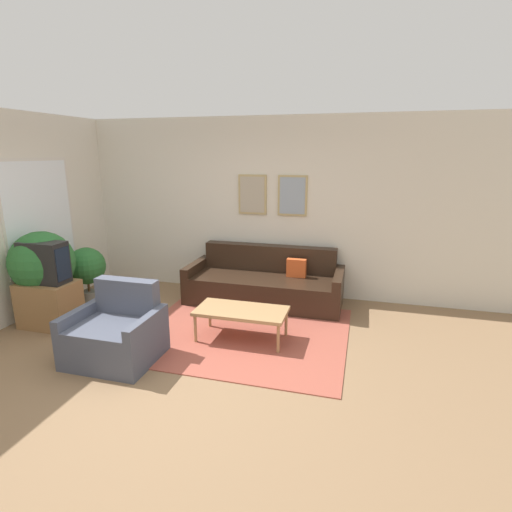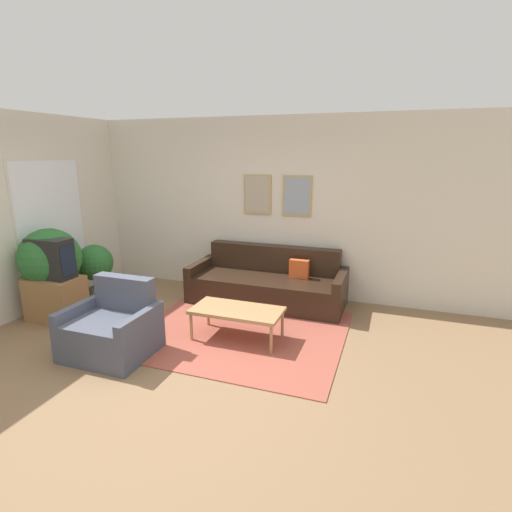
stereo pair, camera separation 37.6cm
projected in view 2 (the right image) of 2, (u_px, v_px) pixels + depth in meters
The scene contains 11 objects.
ground_plane at pixel (167, 366), 4.19m from camera, with size 16.00×16.00×0.00m, color #846647.
area_rug at pixel (240, 332), 4.96m from camera, with size 2.53×2.18×0.01m.
wall_back at pixel (252, 207), 6.22m from camera, with size 8.00×0.09×2.70m.
wall_left_window at pixel (16, 217), 5.26m from camera, with size 0.08×8.00×2.70m.
couch at pixel (268, 284), 5.93m from camera, with size 2.27×0.90×0.80m.
coffee_table at pixel (237, 312), 4.71m from camera, with size 1.07×0.53×0.38m.
tv_stand at pixel (56, 299), 5.30m from camera, with size 0.68×0.47×0.58m.
tv at pixel (51, 258), 5.16m from camera, with size 0.57×0.28×0.52m.
armchair at pixel (112, 330), 4.39m from camera, with size 0.90×0.76×0.82m.
potted_plant_tall at pixel (50, 259), 5.36m from camera, with size 0.80×0.80×1.20m.
potted_plant_by_window at pixel (95, 264), 6.06m from camera, with size 0.55×0.55×0.83m.
Camera 2 is at (2.15, -3.23, 2.17)m, focal length 28.00 mm.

